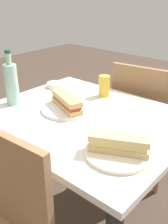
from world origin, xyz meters
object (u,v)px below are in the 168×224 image
plate_near (67,109)px  chair_far (143,116)px  plate_far (118,153)px  baguette_sandwich_far (119,143)px  baguette_sandwich_near (67,102)px  beer_glass (104,86)px  dining_table (84,137)px  olive_bowl (55,85)px  water_bottle (11,83)px  knife_near (76,104)px  knife_far (118,142)px

plate_near → chair_far: bearing=78.9°
plate_far → baguette_sandwich_far: baguette_sandwich_far is taller
baguette_sandwich_near → beer_glass: size_ratio=2.04×
baguette_sandwich_near → baguette_sandwich_far: (0.43, -0.15, -0.00)m
dining_table → baguette_sandwich_far: size_ratio=4.22×
olive_bowl → water_bottle: bearing=-86.1°
chair_far → baguette_sandwich_far: (0.31, -0.77, 0.27)m
knife_near → beer_glass: 0.23m
baguette_sandwich_near → water_bottle: (-0.28, -0.13, 0.07)m
knife_near → beer_glass: (0.01, 0.23, 0.04)m
knife_near → knife_far: same height
dining_table → olive_bowl: 0.47m
dining_table → knife_near: bearing=153.1°
dining_table → plate_far: plate_far is taller
plate_far → knife_far: 0.06m
baguette_sandwich_far → knife_far: 0.06m
baguette_sandwich_near → knife_near: (0.01, 0.06, -0.03)m
chair_far → olive_bowl: bearing=-135.7°
baguette_sandwich_near → knife_far: (0.39, -0.11, -0.03)m
baguette_sandwich_near → water_bottle: size_ratio=0.85×
plate_near → knife_far: bearing=-15.6°
knife_far → water_bottle: bearing=-178.4°
plate_near → knife_near: (0.01, 0.06, 0.01)m
knife_near → water_bottle: (-0.29, -0.19, 0.10)m
plate_near → plate_far: size_ratio=1.00×
chair_far → baguette_sandwich_far: bearing=-68.1°
plate_near → olive_bowl: olive_bowl is taller
beer_glass → baguette_sandwich_far: bearing=-47.5°
dining_table → chair_far: bearing=89.0°
chair_far → knife_near: size_ratio=5.43×
dining_table → plate_near: plate_near is taller
knife_near → baguette_sandwich_far: bearing=-27.3°
plate_far → olive_bowl: (-0.73, 0.35, 0.01)m
dining_table → water_bottle: bearing=-160.3°
baguette_sandwich_near → knife_far: baguette_sandwich_near is taller
dining_table → beer_glass: 0.34m
plate_near → knife_near: knife_near is taller
dining_table → olive_bowl: olive_bowl is taller
knife_far → chair_far: bearing=110.8°
dining_table → knife_far: size_ratio=6.85×
chair_far → water_bottle: water_bottle is taller
knife_near → plate_far: knife_near is taller
knife_near → olive_bowl: 0.34m
beer_glass → chair_far: bearing=73.3°
dining_table → baguette_sandwich_far: bearing=-27.4°
chair_far → beer_glass: size_ratio=7.18×
knife_near → knife_far: (0.38, -0.17, 0.00)m
baguette_sandwich_near → knife_far: size_ratio=1.72×
plate_far → knife_far: (-0.03, 0.04, 0.01)m
plate_far → baguette_sandwich_near: bearing=160.1°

